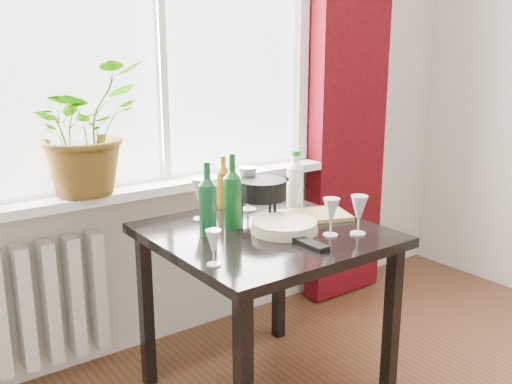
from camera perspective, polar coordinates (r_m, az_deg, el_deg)
window at (r=2.69m, az=-9.85°, el=17.28°), size 1.72×0.08×1.62m
windowsill at (r=2.70m, az=-8.48°, el=0.75°), size 1.72×0.20×0.04m
curtain at (r=3.28m, az=9.36°, el=11.43°), size 0.50×0.12×2.56m
radiator at (r=2.63m, az=-23.26°, el=-10.94°), size 0.80×0.10×0.55m
table at (r=2.32m, az=0.91°, el=-5.99°), size 0.85×0.85×0.74m
potted_plant at (r=2.49m, az=-16.91°, el=6.14°), size 0.64×0.61×0.56m
wine_bottle_left at (r=2.20m, az=-4.87°, el=-0.64°), size 0.08×0.08×0.29m
wine_bottle_right at (r=2.28m, az=-2.37°, el=0.15°), size 0.08×0.08×0.31m
bottle_amber at (r=2.58m, az=-3.29°, el=1.06°), size 0.06×0.06×0.24m
cleaning_bottle at (r=2.57m, az=3.94°, el=1.25°), size 0.09×0.09×0.26m
wineglass_front_right at (r=2.22m, az=7.51°, el=-2.48°), size 0.08×0.08×0.15m
wineglass_far_right at (r=2.25m, az=10.24°, el=-2.24°), size 0.07×0.07×0.16m
wineglass_back_center at (r=2.53m, az=-0.83°, el=0.39°), size 0.11×0.11×0.20m
wineglass_back_left at (r=2.41m, az=-5.54°, el=-0.66°), size 0.09×0.09×0.18m
wineglass_front_left at (r=1.91m, az=-4.27°, el=-5.56°), size 0.07×0.07×0.13m
plate_stack at (r=2.26m, az=2.84°, el=-3.47°), size 0.35×0.35×0.04m
fondue_pot at (r=2.45m, az=0.63°, el=-0.61°), size 0.25×0.22×0.16m
tv_remote at (r=2.12m, az=5.26°, el=-5.14°), size 0.05×0.18×0.02m
cutting_board at (r=2.46m, az=5.61°, el=-2.33°), size 0.36×0.30×0.02m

